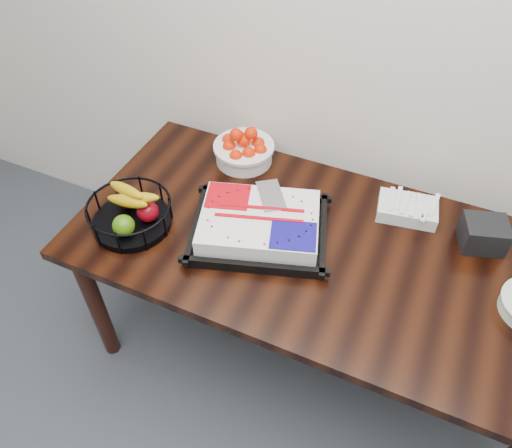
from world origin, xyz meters
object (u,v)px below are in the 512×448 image
at_px(cake_tray, 259,225).
at_px(napkin_box, 484,234).
at_px(tangerine_bowl, 244,147).
at_px(table, 313,258).
at_px(fruit_basket, 130,212).

relative_size(cake_tray, napkin_box, 3.89).
distance_m(cake_tray, tangerine_bowl, 0.44).
distance_m(table, tangerine_bowl, 0.58).
relative_size(table, cake_tray, 3.07).
distance_m(fruit_basket, napkin_box, 1.30).
relative_size(table, fruit_basket, 5.72).
distance_m(table, napkin_box, 0.62).
bearing_deg(table, fruit_basket, -163.82).
bearing_deg(tangerine_bowl, fruit_basket, -112.92).
xyz_separation_m(tangerine_bowl, napkin_box, (1.00, -0.09, -0.02)).
height_order(table, cake_tray, cake_tray).
relative_size(table, napkin_box, 11.92).
bearing_deg(cake_tray, table, 10.05).
height_order(cake_tray, fruit_basket, fruit_basket).
bearing_deg(fruit_basket, cake_tray, 18.84).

